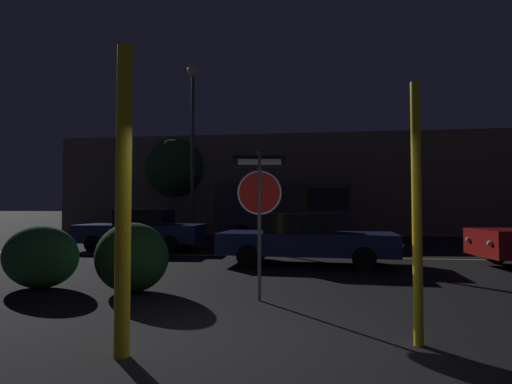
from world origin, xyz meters
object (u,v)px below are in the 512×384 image
at_px(passing_car_1, 142,230).
at_px(delivery_truck, 286,208).
at_px(hedge_bush_1, 132,257).
at_px(tree_0, 176,169).
at_px(yellow_pole_right, 417,212).
at_px(hedge_bush_0, 40,257).
at_px(street_lamp, 193,118).
at_px(yellow_pole_left, 123,199).
at_px(passing_car_2, 306,239).
at_px(stop_sign, 259,195).

xyz_separation_m(passing_car_1, delivery_truck, (5.16, 4.08, 0.82)).
xyz_separation_m(hedge_bush_1, tree_0, (-4.46, 15.61, 3.22)).
relative_size(yellow_pole_right, hedge_bush_1, 2.24).
bearing_deg(delivery_truck, tree_0, -126.76).
height_order(yellow_pole_right, hedge_bush_1, yellow_pole_right).
distance_m(hedge_bush_0, passing_car_1, 7.03).
height_order(street_lamp, tree_0, street_lamp).
height_order(hedge_bush_0, tree_0, tree_0).
xyz_separation_m(street_lamp, tree_0, (-2.45, 4.84, -1.87)).
bearing_deg(yellow_pole_left, passing_car_1, 112.24).
bearing_deg(street_lamp, hedge_bush_0, -89.71).
bearing_deg(passing_car_2, yellow_pole_right, 15.46).
bearing_deg(passing_car_1, hedge_bush_0, -174.48).
relative_size(yellow_pole_left, delivery_truck, 0.56).
distance_m(passing_car_1, delivery_truck, 6.62).
distance_m(hedge_bush_1, passing_car_1, 7.65).
bearing_deg(passing_car_1, hedge_bush_1, -159.86).
bearing_deg(passing_car_2, hedge_bush_0, -48.78).
height_order(yellow_pole_left, street_lamp, street_lamp).
distance_m(stop_sign, delivery_truck, 11.53).
bearing_deg(street_lamp, passing_car_1, -102.90).
xyz_separation_m(yellow_pole_right, tree_0, (-9.02, 17.90, 2.33)).
bearing_deg(tree_0, passing_car_2, -56.22).
xyz_separation_m(stop_sign, passing_car_1, (-5.32, 7.45, -1.07)).
height_order(yellow_pole_left, hedge_bush_0, yellow_pole_left).
height_order(hedge_bush_1, tree_0, tree_0).
distance_m(street_lamp, tree_0, 5.74).
xyz_separation_m(yellow_pole_left, street_lamp, (-3.32, 13.83, 4.05)).
xyz_separation_m(hedge_bush_1, delivery_truck, (2.30, 11.17, 0.90)).
bearing_deg(hedge_bush_1, hedge_bush_0, 176.27).
xyz_separation_m(yellow_pole_left, passing_car_1, (-4.16, 10.17, -0.95)).
distance_m(hedge_bush_1, street_lamp, 12.07).
relative_size(passing_car_2, delivery_truck, 0.83).
distance_m(yellow_pole_right, tree_0, 20.18).
relative_size(passing_car_2, street_lamp, 0.61).
bearing_deg(yellow_pole_left, hedge_bush_1, 112.94).
xyz_separation_m(yellow_pole_left, hedge_bush_0, (-3.26, 3.20, -1.07)).
bearing_deg(hedge_bush_0, yellow_pole_right, -20.41).
bearing_deg(passing_car_2, yellow_pole_left, -11.31).
height_order(delivery_truck, street_lamp, street_lamp).
bearing_deg(hedge_bush_1, stop_sign, -8.09).
xyz_separation_m(yellow_pole_right, hedge_bush_1, (-4.56, 2.30, -0.89)).
xyz_separation_m(hedge_bush_0, hedge_bush_1, (1.96, -0.13, 0.03)).
xyz_separation_m(passing_car_1, street_lamp, (0.84, 3.67, 5.00)).
bearing_deg(hedge_bush_0, yellow_pole_left, -44.44).
distance_m(yellow_pole_right, hedge_bush_0, 7.02).
xyz_separation_m(stop_sign, tree_0, (-6.93, 15.96, 2.07)).
relative_size(hedge_bush_1, tree_0, 0.24).
bearing_deg(stop_sign, tree_0, 105.53).
distance_m(hedge_bush_1, delivery_truck, 11.44).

